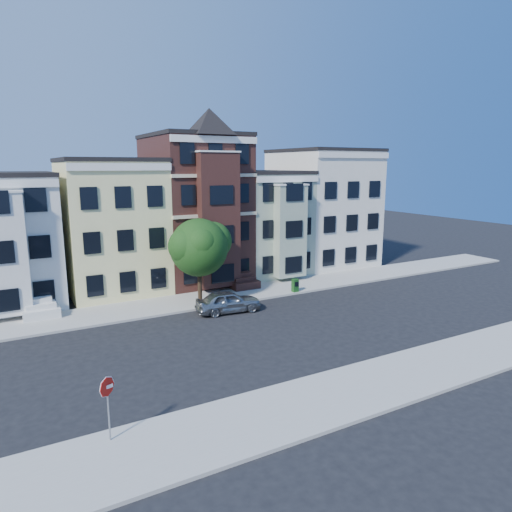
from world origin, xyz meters
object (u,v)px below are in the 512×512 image
street_tree (199,251)px  newspaper_box (295,285)px  parked_car (228,301)px  stop_sign (108,405)px

street_tree → newspaper_box: size_ratio=7.45×
parked_car → stop_sign: stop_sign is taller
stop_sign → parked_car: bearing=32.2°
street_tree → stop_sign: 16.74m
street_tree → newspaper_box: street_tree is taller
street_tree → parked_car: size_ratio=1.70×
newspaper_box → parked_car: bearing=-165.5°
newspaper_box → stop_sign: size_ratio=0.37×
street_tree → stop_sign: (-9.08, -13.87, -2.35)m
parked_car → newspaper_box: (6.50, 1.62, -0.10)m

